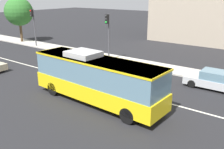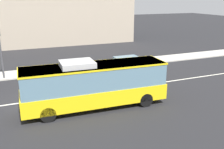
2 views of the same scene
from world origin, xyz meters
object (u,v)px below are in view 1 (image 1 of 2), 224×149
traffic_light_mid_block (33,21)px  street_tree_kerbside_left (19,12)px  transit_bus (96,77)px  traffic_light_near_corner (108,29)px  sedan_silver (216,80)px

traffic_light_mid_block → street_tree_kerbside_left: (-4.47, 0.90, 1.01)m
transit_bus → traffic_light_near_corner: bearing=125.8°
traffic_light_near_corner → street_tree_kerbside_left: size_ratio=0.78×
traffic_light_near_corner → traffic_light_mid_block: (-13.02, 0.15, 0.00)m
transit_bus → traffic_light_near_corner: 10.97m
sedan_silver → street_tree_kerbside_left: 29.73m
traffic_light_near_corner → street_tree_kerbside_left: 17.56m
sedan_silver → traffic_light_mid_block: size_ratio=0.87×
transit_bus → traffic_light_mid_block: 21.17m
street_tree_kerbside_left → transit_bus: bearing=-23.3°
sedan_silver → traffic_light_near_corner: (-11.87, 1.50, 2.84)m
transit_bus → sedan_silver: size_ratio=2.24×
street_tree_kerbside_left → traffic_light_mid_block: bearing=-11.4°
traffic_light_mid_block → sedan_silver: bearing=82.9°
sedan_silver → traffic_light_near_corner: 12.29m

